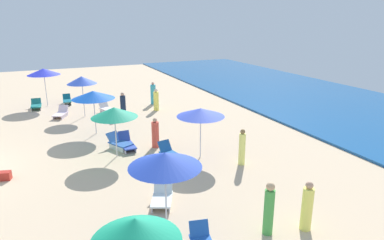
% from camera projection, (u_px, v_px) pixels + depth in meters
% --- Properties ---
extents(ocean, '(60.00, 12.89, 0.12)m').
position_uv_depth(ocean, '(362.00, 112.00, 22.93)').
color(ocean, '#1B5695').
rests_on(ocean, ground_plane).
extents(umbrella_0, '(2.15, 2.15, 2.32)m').
position_uv_depth(umbrella_0, '(201.00, 112.00, 15.19)').
color(umbrella_0, silver).
rests_on(umbrella_0, ground_plane).
extents(lounge_chair_0_0, '(1.59, 0.89, 0.76)m').
position_uv_depth(lounge_chair_0_0, '(171.00, 154.00, 15.34)').
color(lounge_chair_0_0, silver).
rests_on(lounge_chair_0_0, ground_plane).
extents(umbrella_1, '(2.11, 2.11, 2.57)m').
position_uv_depth(umbrella_1, '(165.00, 160.00, 9.61)').
color(umbrella_1, silver).
rests_on(umbrella_1, ground_plane).
extents(lounge_chair_1_0, '(1.41, 1.12, 0.69)m').
position_uv_depth(lounge_chair_1_0, '(162.00, 197.00, 11.78)').
color(lounge_chair_1_0, silver).
rests_on(lounge_chair_1_0, ground_plane).
extents(umbrella_2, '(1.86, 1.86, 2.40)m').
position_uv_depth(umbrella_2, '(136.00, 230.00, 6.79)').
color(umbrella_2, silver).
rests_on(umbrella_2, ground_plane).
extents(umbrella_3, '(1.84, 1.84, 2.63)m').
position_uv_depth(umbrella_3, '(82.00, 80.00, 21.52)').
color(umbrella_3, silver).
rests_on(umbrella_3, ground_plane).
extents(lounge_chair_3_0, '(1.49, 1.03, 0.72)m').
position_uv_depth(lounge_chair_3_0, '(107.00, 109.00, 22.96)').
color(lounge_chair_3_0, silver).
rests_on(lounge_chair_3_0, ground_plane).
extents(lounge_chair_3_1, '(1.46, 1.13, 0.67)m').
position_uv_depth(lounge_chair_3_1, '(61.00, 113.00, 22.01)').
color(lounge_chair_3_1, silver).
rests_on(lounge_chair_3_1, ground_plane).
extents(umbrella_4, '(2.08, 2.08, 2.35)m').
position_uv_depth(umbrella_4, '(114.00, 112.00, 15.26)').
color(umbrella_4, silver).
rests_on(umbrella_4, ground_plane).
extents(lounge_chair_4_0, '(1.45, 0.61, 0.74)m').
position_uv_depth(lounge_chair_4_0, '(127.00, 144.00, 16.74)').
color(lounge_chair_4_0, silver).
rests_on(lounge_chair_4_0, ground_plane).
extents(lounge_chair_4_1, '(1.49, 1.18, 0.71)m').
position_uv_depth(lounge_chair_4_1, '(119.00, 143.00, 16.77)').
color(lounge_chair_4_1, silver).
rests_on(lounge_chair_4_1, ground_plane).
extents(umbrella_5, '(2.24, 2.24, 2.72)m').
position_uv_depth(umbrella_5, '(44.00, 72.00, 24.12)').
color(umbrella_5, silver).
rests_on(umbrella_5, ground_plane).
extents(lounge_chair_5_0, '(1.35, 0.62, 0.66)m').
position_uv_depth(lounge_chair_5_0, '(67.00, 100.00, 25.35)').
color(lounge_chair_5_0, silver).
rests_on(lounge_chair_5_0, ground_plane).
extents(lounge_chair_5_1, '(1.37, 0.72, 0.64)m').
position_uv_depth(lounge_chair_5_1, '(36.00, 105.00, 23.99)').
color(lounge_chair_5_1, silver).
rests_on(lounge_chair_5_1, ground_plane).
extents(umbrella_6, '(2.28, 2.28, 2.40)m').
position_uv_depth(umbrella_6, '(93.00, 95.00, 18.35)').
color(umbrella_6, silver).
rests_on(umbrella_6, ground_plane).
extents(beachgoer_0, '(0.49, 0.49, 1.52)m').
position_uv_depth(beachgoer_0, '(156.00, 100.00, 23.50)').
color(beachgoer_0, '#F9EC5C').
rests_on(beachgoer_0, ground_plane).
extents(beachgoer_1, '(0.39, 0.39, 1.50)m').
position_uv_depth(beachgoer_1, '(155.00, 134.00, 16.80)').
color(beachgoer_1, '#DD4D3C').
rests_on(beachgoer_1, ground_plane).
extents(beachgoer_2, '(0.48, 0.48, 1.57)m').
position_uv_depth(beachgoer_2, '(123.00, 105.00, 22.09)').
color(beachgoer_2, '#17253D').
rests_on(beachgoer_2, ground_plane).
extents(beachgoer_3, '(0.47, 0.47, 1.59)m').
position_uv_depth(beachgoer_3, '(307.00, 207.00, 10.21)').
color(beachgoer_3, '#F9F167').
rests_on(beachgoer_3, ground_plane).
extents(beachgoer_4, '(0.37, 0.37, 1.62)m').
position_uv_depth(beachgoer_4, '(242.00, 148.00, 14.78)').
color(beachgoer_4, '#F9F977').
rests_on(beachgoer_4, ground_plane).
extents(beachgoer_5, '(0.51, 0.51, 1.64)m').
position_uv_depth(beachgoer_5, '(153.00, 94.00, 25.19)').
color(beachgoer_5, '#359FB8').
rests_on(beachgoer_5, ground_plane).
extents(beachgoer_6, '(0.42, 0.42, 1.68)m').
position_uv_depth(beachgoer_6, '(269.00, 209.00, 9.98)').
color(beachgoer_6, green).
rests_on(beachgoer_6, ground_plane).
extents(cooler_box_0, '(0.43, 0.56, 0.34)m').
position_uv_depth(cooler_box_0, '(4.00, 176.00, 13.53)').
color(cooler_box_0, red).
rests_on(cooler_box_0, ground_plane).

